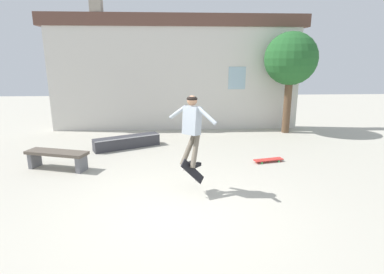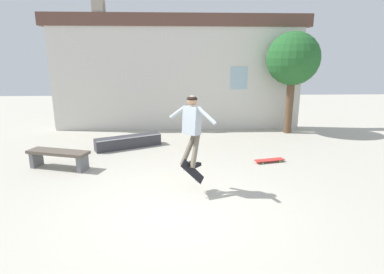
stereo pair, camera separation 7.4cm
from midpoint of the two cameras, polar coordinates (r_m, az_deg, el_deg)
ground_plane at (r=6.06m, az=-2.90°, el=-13.32°), size 40.00×40.00×0.00m
building_backdrop at (r=12.52m, az=-3.40°, el=12.45°), size 10.69×0.52×5.75m
tree_right at (r=12.38m, az=18.13°, el=13.83°), size 2.01×2.01×3.90m
park_bench at (r=8.71m, az=-24.54°, el=-3.34°), size 1.73×0.92×0.50m
skate_ledge at (r=10.17m, az=-12.47°, el=-0.93°), size 2.14×1.37×0.39m
skater at (r=6.23m, az=-0.33°, el=2.36°), size 0.98×0.83×1.53m
skateboard_flipping at (r=6.43m, az=-0.20°, el=-6.65°), size 0.54×0.50×0.70m
skateboard_resting at (r=8.84m, az=14.12°, el=-4.20°), size 0.90×0.41×0.08m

